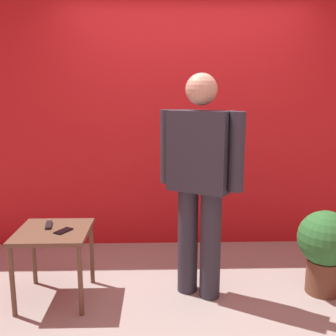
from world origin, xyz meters
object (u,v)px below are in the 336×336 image
Objects in this scene: tv_remote at (49,225)px; potted_plant at (325,245)px; side_table at (54,240)px; cell_phone at (63,231)px; standing_person at (200,176)px.

potted_plant reaches higher than tv_remote.
side_table is at bearing -67.65° from tv_remote.
side_table is 0.13m from cell_phone.
side_table is 3.35× the size of tv_remote.
standing_person is 3.07× the size of side_table.
tv_remote is at bearing 170.56° from cell_phone.
standing_person is at bearing 2.32° from side_table.
side_table is at bearing -179.23° from potted_plant.
standing_person is 2.54× the size of potted_plant.
tv_remote is at bearing 178.58° from potted_plant.
standing_person is at bearing -13.01° from tv_remote.
potted_plant is at bearing -12.63° from tv_remote.
cell_phone is at bearing -178.13° from potted_plant.
potted_plant is at bearing 32.59° from cell_phone.
cell_phone is at bearing -51.37° from tv_remote.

